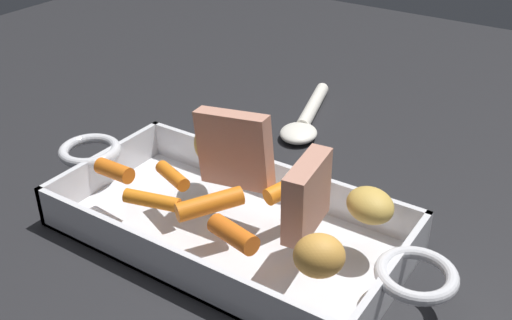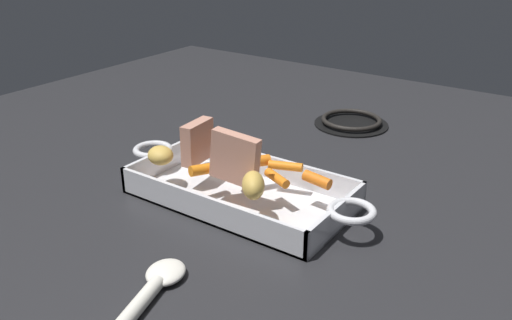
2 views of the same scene
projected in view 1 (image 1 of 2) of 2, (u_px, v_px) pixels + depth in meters
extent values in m
plane|color=#232326|center=(229.00, 237.00, 0.66)|extent=(1.80, 1.80, 0.00)
cube|color=silver|center=(229.00, 233.00, 0.66)|extent=(0.37, 0.19, 0.01)
cube|color=silver|center=(275.00, 180.00, 0.71)|extent=(0.37, 0.01, 0.05)
cube|color=silver|center=(171.00, 267.00, 0.58)|extent=(0.37, 0.01, 0.05)
cube|color=silver|center=(390.00, 283.00, 0.56)|extent=(0.01, 0.19, 0.05)
cube|color=silver|center=(105.00, 170.00, 0.73)|extent=(0.01, 0.19, 0.05)
torus|color=silver|center=(416.00, 275.00, 0.54)|extent=(0.07, 0.07, 0.01)
torus|color=silver|center=(90.00, 150.00, 0.73)|extent=(0.07, 0.07, 0.01)
cube|color=tan|center=(309.00, 194.00, 0.57)|extent=(0.03, 0.08, 0.07)
cube|color=tan|center=(235.00, 150.00, 0.64)|extent=(0.09, 0.03, 0.09)
cylinder|color=orange|center=(114.00, 171.00, 0.66)|extent=(0.05, 0.02, 0.02)
cylinder|color=orange|center=(172.00, 176.00, 0.66)|extent=(0.05, 0.03, 0.02)
cylinder|color=orange|center=(233.00, 234.00, 0.56)|extent=(0.06, 0.03, 0.02)
cylinder|color=orange|center=(211.00, 204.00, 0.61)|extent=(0.05, 0.07, 0.02)
cylinder|color=orange|center=(286.00, 188.00, 0.63)|extent=(0.04, 0.05, 0.02)
cylinder|color=orange|center=(152.00, 200.00, 0.62)|extent=(0.06, 0.03, 0.02)
ellipsoid|color=gold|center=(319.00, 256.00, 0.52)|extent=(0.06, 0.06, 0.04)
ellipsoid|color=gold|center=(209.00, 143.00, 0.70)|extent=(0.06, 0.07, 0.04)
ellipsoid|color=gold|center=(370.00, 205.00, 0.59)|extent=(0.07, 0.06, 0.03)
cylinder|color=white|center=(313.00, 106.00, 0.92)|extent=(0.06, 0.14, 0.02)
ellipsoid|color=white|center=(298.00, 133.00, 0.85)|extent=(0.07, 0.07, 0.02)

